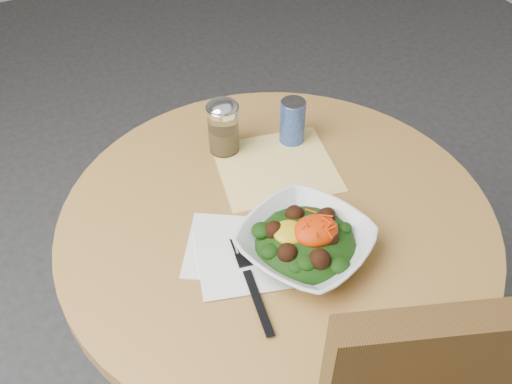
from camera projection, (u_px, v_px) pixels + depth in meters
table at (275, 276)px, 1.31m from camera, size 0.90×0.90×0.75m
cloth_napkin at (276, 167)px, 1.28m from camera, size 0.30×0.28×0.00m
paper_napkins at (236, 253)px, 1.10m from camera, size 0.23×0.26×0.00m
salad_bowl at (306, 242)px, 1.08m from camera, size 0.32×0.32×0.09m
fork at (251, 280)px, 1.05m from camera, size 0.06×0.23×0.00m
spice_shaker at (223, 127)px, 1.28m from camera, size 0.07×0.07×0.13m
beverage_can at (292, 121)px, 1.31m from camera, size 0.06×0.06×0.11m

